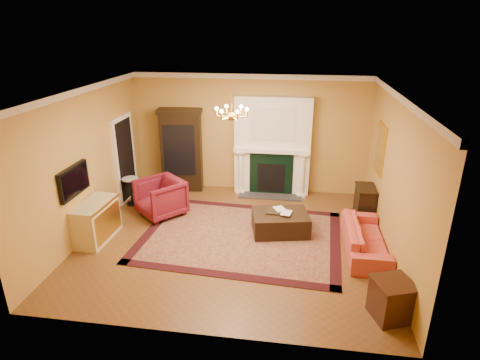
% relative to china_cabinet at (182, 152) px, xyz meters
% --- Properties ---
extents(floor, '(6.00, 5.50, 0.02)m').
position_rel_china_cabinet_xyz_m(floor, '(1.74, -2.49, -1.03)').
color(floor, brown).
rests_on(floor, ground).
extents(ceiling, '(6.00, 5.50, 0.02)m').
position_rel_china_cabinet_xyz_m(ceiling, '(1.74, -2.49, 1.99)').
color(ceiling, silver).
rests_on(ceiling, wall_back).
extents(wall_back, '(6.00, 0.02, 3.00)m').
position_rel_china_cabinet_xyz_m(wall_back, '(1.74, 0.27, 0.48)').
color(wall_back, '#BC8E43').
rests_on(wall_back, floor).
extents(wall_front, '(6.00, 0.02, 3.00)m').
position_rel_china_cabinet_xyz_m(wall_front, '(1.74, -5.25, 0.48)').
color(wall_front, '#BC8E43').
rests_on(wall_front, floor).
extents(wall_left, '(0.02, 5.50, 3.00)m').
position_rel_china_cabinet_xyz_m(wall_left, '(-1.27, -2.49, 0.48)').
color(wall_left, '#BC8E43').
rests_on(wall_left, floor).
extents(wall_right, '(0.02, 5.50, 3.00)m').
position_rel_china_cabinet_xyz_m(wall_right, '(4.75, -2.49, 0.48)').
color(wall_right, '#BC8E43').
rests_on(wall_right, floor).
extents(fireplace, '(1.90, 0.70, 2.50)m').
position_rel_china_cabinet_xyz_m(fireplace, '(2.34, 0.08, 0.17)').
color(fireplace, white).
rests_on(fireplace, wall_back).
extents(crown_molding, '(6.00, 5.50, 0.12)m').
position_rel_china_cabinet_xyz_m(crown_molding, '(1.74, -1.53, 1.92)').
color(crown_molding, silver).
rests_on(crown_molding, ceiling).
extents(doorway, '(0.08, 1.05, 2.10)m').
position_rel_china_cabinet_xyz_m(doorway, '(-1.22, -0.79, 0.02)').
color(doorway, white).
rests_on(doorway, wall_left).
extents(tv_panel, '(0.09, 0.95, 0.58)m').
position_rel_china_cabinet_xyz_m(tv_panel, '(-1.21, -3.09, 0.33)').
color(tv_panel, black).
rests_on(tv_panel, wall_left).
extents(gilt_mirror, '(0.06, 0.76, 1.05)m').
position_rel_china_cabinet_xyz_m(gilt_mirror, '(4.70, -1.09, 0.63)').
color(gilt_mirror, gold).
rests_on(gilt_mirror, wall_right).
extents(chandelier, '(0.63, 0.55, 0.53)m').
position_rel_china_cabinet_xyz_m(chandelier, '(1.74, -2.49, 1.58)').
color(chandelier, gold).
rests_on(chandelier, ceiling).
extents(oriental_rug, '(4.23, 3.29, 0.02)m').
position_rel_china_cabinet_xyz_m(oriental_rug, '(1.89, -2.36, -1.02)').
color(oriental_rug, '#490F19').
rests_on(oriental_rug, floor).
extents(china_cabinet, '(1.08, 0.60, 2.05)m').
position_rel_china_cabinet_xyz_m(china_cabinet, '(0.00, 0.00, 0.00)').
color(china_cabinet, black).
rests_on(china_cabinet, floor).
extents(wingback_armchair, '(1.26, 1.26, 0.95)m').
position_rel_china_cabinet_xyz_m(wingback_armchair, '(-0.07, -1.62, -0.55)').
color(wingback_armchair, maroon).
rests_on(wingback_armchair, floor).
extents(pedestal_table, '(0.38, 0.38, 0.69)m').
position_rel_china_cabinet_xyz_m(pedestal_table, '(-0.96, -1.18, -0.63)').
color(pedestal_table, black).
rests_on(pedestal_table, floor).
extents(commode, '(0.56, 1.11, 0.81)m').
position_rel_china_cabinet_xyz_m(commode, '(-0.99, -2.89, -0.62)').
color(commode, beige).
rests_on(commode, floor).
extents(coral_sofa, '(0.56, 1.89, 0.74)m').
position_rel_china_cabinet_xyz_m(coral_sofa, '(4.35, -2.56, -0.65)').
color(coral_sofa, '#B8433A').
rests_on(coral_sofa, floor).
extents(end_table, '(0.66, 0.66, 0.59)m').
position_rel_china_cabinet_xyz_m(end_table, '(4.46, -4.46, -0.73)').
color(end_table, '#351B0E').
rests_on(end_table, floor).
extents(console_table, '(0.39, 0.66, 0.73)m').
position_rel_china_cabinet_xyz_m(console_table, '(4.52, -1.13, -0.66)').
color(console_table, black).
rests_on(console_table, floor).
extents(leather_ottoman, '(1.29, 1.05, 0.43)m').
position_rel_china_cabinet_xyz_m(leather_ottoman, '(2.68, -2.06, -0.79)').
color(leather_ottoman, black).
rests_on(leather_ottoman, oriental_rug).
extents(ottoman_tray, '(0.49, 0.39, 0.03)m').
position_rel_china_cabinet_xyz_m(ottoman_tray, '(2.62, -1.99, -0.57)').
color(ottoman_tray, black).
rests_on(ottoman_tray, leather_ottoman).
extents(book_a, '(0.20, 0.11, 0.28)m').
position_rel_china_cabinet_xyz_m(book_a, '(2.56, -2.00, -0.41)').
color(book_a, gray).
rests_on(book_a, ottoman_tray).
extents(book_b, '(0.20, 0.06, 0.28)m').
position_rel_china_cabinet_xyz_m(book_b, '(2.70, -2.09, -0.41)').
color(book_b, gray).
rests_on(book_b, ottoman_tray).
extents(topiary_left, '(0.17, 0.17, 0.46)m').
position_rel_china_cabinet_xyz_m(topiary_left, '(1.82, 0.04, 0.46)').
color(topiary_left, tan).
rests_on(topiary_left, fireplace).
extents(topiary_right, '(0.17, 0.17, 0.46)m').
position_rel_china_cabinet_xyz_m(topiary_right, '(2.92, 0.04, 0.46)').
color(topiary_right, tan).
rests_on(topiary_right, fireplace).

